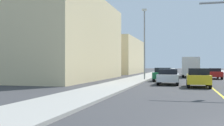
{
  "coord_description": "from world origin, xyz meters",
  "views": [
    {
      "loc": [
        -2.14,
        -8.03,
        1.83
      ],
      "look_at": [
        -9.06,
        18.53,
        2.01
      ],
      "focal_mm": 44.52,
      "sensor_mm": 36.0,
      "label": 1
    }
  ],
  "objects_px": {
    "street_lamp": "(144,40)",
    "car_yellow": "(198,77)",
    "car_red": "(213,73)",
    "car_green": "(163,74)",
    "delivery_truck": "(190,66)",
    "car_white": "(168,76)",
    "car_silver": "(189,70)"
  },
  "relations": [
    {
      "from": "car_yellow",
      "to": "car_green",
      "type": "bearing_deg",
      "value": 112.23
    },
    {
      "from": "street_lamp",
      "to": "car_yellow",
      "type": "height_order",
      "value": "street_lamp"
    },
    {
      "from": "car_green",
      "to": "delivery_truck",
      "type": "xyz_separation_m",
      "value": [
        3.2,
        11.51,
        0.8
      ]
    },
    {
      "from": "car_white",
      "to": "car_yellow",
      "type": "distance_m",
      "value": 3.63
    },
    {
      "from": "car_yellow",
      "to": "car_silver",
      "type": "xyz_separation_m",
      "value": [
        -0.24,
        30.34,
        -0.03
      ]
    },
    {
      "from": "car_red",
      "to": "car_silver",
      "type": "relative_size",
      "value": 1.07
    },
    {
      "from": "car_red",
      "to": "delivery_truck",
      "type": "height_order",
      "value": "delivery_truck"
    },
    {
      "from": "street_lamp",
      "to": "car_red",
      "type": "bearing_deg",
      "value": 34.87
    },
    {
      "from": "car_white",
      "to": "car_silver",
      "type": "xyz_separation_m",
      "value": [
        2.3,
        27.74,
        0.01
      ]
    },
    {
      "from": "delivery_truck",
      "to": "street_lamp",
      "type": "bearing_deg",
      "value": -116.22
    },
    {
      "from": "car_red",
      "to": "car_yellow",
      "type": "xyz_separation_m",
      "value": [
        -2.59,
        -14.54,
        0.06
      ]
    },
    {
      "from": "car_red",
      "to": "car_silver",
      "type": "bearing_deg",
      "value": 98.46
    },
    {
      "from": "car_white",
      "to": "car_silver",
      "type": "bearing_deg",
      "value": 84.41
    },
    {
      "from": "car_silver",
      "to": "car_red",
      "type": "bearing_deg",
      "value": -77.68
    },
    {
      "from": "street_lamp",
      "to": "car_white",
      "type": "distance_m",
      "value": 7.99
    },
    {
      "from": "street_lamp",
      "to": "car_green",
      "type": "relative_size",
      "value": 1.88
    },
    {
      "from": "car_green",
      "to": "car_silver",
      "type": "relative_size",
      "value": 1.05
    },
    {
      "from": "car_red",
      "to": "delivery_truck",
      "type": "relative_size",
      "value": 0.51
    },
    {
      "from": "car_red",
      "to": "car_silver",
      "type": "xyz_separation_m",
      "value": [
        -2.82,
        15.8,
        0.03
      ]
    },
    {
      "from": "car_white",
      "to": "car_red",
      "type": "bearing_deg",
      "value": 65.94
    },
    {
      "from": "street_lamp",
      "to": "delivery_truck",
      "type": "bearing_deg",
      "value": 63.53
    },
    {
      "from": "car_white",
      "to": "delivery_truck",
      "type": "xyz_separation_m",
      "value": [
        2.33,
        17.1,
        0.82
      ]
    },
    {
      "from": "street_lamp",
      "to": "car_yellow",
      "type": "relative_size",
      "value": 2.15
    },
    {
      "from": "car_white",
      "to": "car_silver",
      "type": "relative_size",
      "value": 1.01
    },
    {
      "from": "street_lamp",
      "to": "car_silver",
      "type": "height_order",
      "value": "street_lamp"
    },
    {
      "from": "car_green",
      "to": "street_lamp",
      "type": "bearing_deg",
      "value": -14.35
    },
    {
      "from": "car_red",
      "to": "delivery_truck",
      "type": "bearing_deg",
      "value": 116.77
    },
    {
      "from": "street_lamp",
      "to": "car_red",
      "type": "distance_m",
      "value": 10.77
    },
    {
      "from": "street_lamp",
      "to": "car_red",
      "type": "relative_size",
      "value": 1.83
    },
    {
      "from": "street_lamp",
      "to": "car_white",
      "type": "height_order",
      "value": "street_lamp"
    },
    {
      "from": "car_green",
      "to": "car_yellow",
      "type": "xyz_separation_m",
      "value": [
        3.41,
        -8.19,
        0.02
      ]
    },
    {
      "from": "car_green",
      "to": "car_yellow",
      "type": "distance_m",
      "value": 8.87
    }
  ]
}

